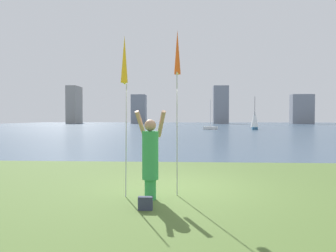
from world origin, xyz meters
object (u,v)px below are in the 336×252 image
(bag, at_px, (145,203))
(sailboat_3, at_px, (210,127))
(person, at_px, (150,156))
(sailboat_1, at_px, (255,120))
(kite_flag_left, at_px, (124,64))
(kite_flag_right, at_px, (177,57))

(bag, distance_m, sailboat_3, 43.59)
(person, height_order, sailboat_1, sailboat_1)
(person, bearing_deg, bag, -106.67)
(person, relative_size, bag, 7.04)
(kite_flag_left, xyz_separation_m, kite_flag_right, (1.19, 0.45, 0.22))
(bag, bearing_deg, kite_flag_left, 123.25)
(sailboat_3, bearing_deg, kite_flag_left, -97.42)
(kite_flag_left, distance_m, sailboat_3, 42.86)
(person, xyz_separation_m, kite_flag_left, (-0.60, 0.08, 2.09))
(person, distance_m, bag, 1.19)
(kite_flag_left, height_order, sailboat_3, sailboat_3)
(kite_flag_right, xyz_separation_m, sailboat_3, (4.33, 41.96, -2.98))
(person, height_order, sailboat_3, sailboat_3)
(kite_flag_left, bearing_deg, sailboat_3, 82.58)
(kite_flag_right, height_order, sailboat_3, sailboat_3)
(kite_flag_left, bearing_deg, kite_flag_right, 20.74)
(kite_flag_right, bearing_deg, person, -138.52)
(kite_flag_left, relative_size, bag, 13.00)
(kite_flag_left, bearing_deg, person, -7.22)
(bag, bearing_deg, person, 89.42)
(sailboat_1, relative_size, sailboat_3, 1.09)
(bag, distance_m, sailboat_1, 44.92)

